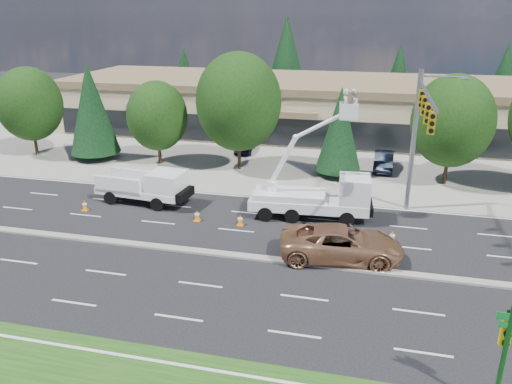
% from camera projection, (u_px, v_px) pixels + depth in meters
% --- Properties ---
extents(ground, '(140.00, 140.00, 0.00)m').
position_uv_depth(ground, '(220.00, 255.00, 26.75)').
color(ground, black).
rests_on(ground, ground).
extents(concrete_apron, '(140.00, 22.00, 0.01)m').
position_uv_depth(concrete_apron, '(286.00, 155.00, 45.01)').
color(concrete_apron, gray).
rests_on(concrete_apron, ground).
extents(road_median, '(120.00, 0.55, 0.12)m').
position_uv_depth(road_median, '(220.00, 254.00, 26.73)').
color(road_median, gray).
rests_on(road_median, ground).
extents(strip_mall, '(50.40, 15.40, 5.50)m').
position_uv_depth(strip_mall, '(303.00, 104.00, 53.14)').
color(strip_mall, tan).
rests_on(strip_mall, ground).
extents(tree_front_a, '(5.61, 5.61, 7.79)m').
position_uv_depth(tree_front_a, '(30.00, 104.00, 43.65)').
color(tree_front_a, '#332114').
rests_on(tree_front_a, ground).
extents(tree_front_b, '(4.23, 4.23, 8.34)m').
position_uv_depth(tree_front_b, '(91.00, 108.00, 42.37)').
color(tree_front_b, '#332114').
rests_on(tree_front_b, ground).
extents(tree_front_c, '(5.02, 5.02, 6.97)m').
position_uv_depth(tree_front_c, '(157.00, 116.00, 41.21)').
color(tree_front_c, '#332114').
rests_on(tree_front_c, ground).
extents(tree_front_d, '(6.78, 6.78, 9.40)m').
position_uv_depth(tree_front_d, '(239.00, 102.00, 39.19)').
color(tree_front_d, '#332114').
rests_on(tree_front_d, ground).
extents(tree_front_e, '(3.55, 3.55, 7.00)m').
position_uv_depth(tree_front_e, '(340.00, 129.00, 38.06)').
color(tree_front_e, '#332114').
rests_on(tree_front_e, ground).
extents(tree_front_f, '(5.89, 5.89, 8.17)m').
position_uv_depth(tree_front_f, '(452.00, 121.00, 35.97)').
color(tree_front_f, '#332114').
rests_on(tree_front_f, ground).
extents(tree_back_a, '(3.97, 3.97, 7.83)m').
position_uv_depth(tree_back_a, '(184.00, 73.00, 67.55)').
color(tree_back_a, '#332114').
rests_on(tree_back_a, ground).
extents(tree_back_b, '(6.08, 6.08, 11.98)m').
position_uv_depth(tree_back_b, '(286.00, 59.00, 63.74)').
color(tree_back_b, '#332114').
rests_on(tree_back_b, ground).
extents(tree_back_c, '(4.32, 4.32, 8.51)m').
position_uv_depth(tree_back_c, '(398.00, 77.00, 61.35)').
color(tree_back_c, '#332114').
rests_on(tree_back_c, ground).
extents(tree_back_d, '(4.49, 4.49, 8.86)m').
position_uv_depth(tree_back_d, '(504.00, 78.00, 58.68)').
color(tree_back_d, '#332114').
rests_on(tree_back_d, ground).
extents(signal_mast, '(2.76, 10.16, 9.00)m').
position_uv_depth(signal_mast, '(419.00, 125.00, 28.91)').
color(signal_mast, gray).
rests_on(signal_mast, ground).
extents(street_sign_pole, '(0.90, 0.44, 4.00)m').
position_uv_depth(street_sign_pole, '(505.00, 346.00, 15.62)').
color(street_sign_pole, '#0C3815').
rests_on(street_sign_pole, ground).
extents(utility_pickup, '(6.27, 2.86, 2.33)m').
position_uv_depth(utility_pickup, '(148.00, 190.00, 33.55)').
color(utility_pickup, white).
rests_on(utility_pickup, ground).
extents(bucket_truck, '(7.53, 2.86, 8.10)m').
position_uv_depth(bucket_truck, '(320.00, 192.00, 30.87)').
color(bucket_truck, white).
rests_on(bucket_truck, ground).
extents(traffic_cone_a, '(0.40, 0.40, 0.70)m').
position_uv_depth(traffic_cone_a, '(85.00, 205.00, 32.52)').
color(traffic_cone_a, orange).
rests_on(traffic_cone_a, ground).
extents(traffic_cone_b, '(0.40, 0.40, 0.70)m').
position_uv_depth(traffic_cone_b, '(197.00, 216.00, 30.93)').
color(traffic_cone_b, orange).
rests_on(traffic_cone_b, ground).
extents(traffic_cone_c, '(0.40, 0.40, 0.70)m').
position_uv_depth(traffic_cone_c, '(240.00, 220.00, 30.28)').
color(traffic_cone_c, orange).
rests_on(traffic_cone_c, ground).
extents(traffic_cone_d, '(0.40, 0.40, 0.70)m').
position_uv_depth(traffic_cone_d, '(392.00, 237.00, 28.04)').
color(traffic_cone_d, orange).
rests_on(traffic_cone_d, ground).
extents(minivan, '(6.70, 3.69, 1.78)m').
position_uv_depth(minivan, '(341.00, 243.00, 26.01)').
color(minivan, '#AC7653').
rests_on(minivan, ground).
extents(parked_car_west, '(2.00, 4.12, 1.36)m').
position_uv_depth(parked_car_west, '(245.00, 144.00, 45.84)').
color(parked_car_west, black).
rests_on(parked_car_west, ground).
extents(parked_car_east, '(1.64, 4.38, 1.43)m').
position_uv_depth(parked_car_east, '(384.00, 161.00, 40.71)').
color(parked_car_east, black).
rests_on(parked_car_east, ground).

